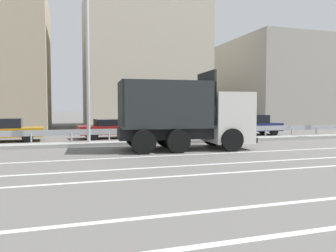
{
  "coord_description": "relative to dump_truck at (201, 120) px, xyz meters",
  "views": [
    {
      "loc": [
        -4.4,
        -15.57,
        1.97
      ],
      "look_at": [
        0.59,
        0.36,
        1.04
      ],
      "focal_mm": 35.0,
      "sensor_mm": 36.0,
      "label": 1
    }
  ],
  "objects": [
    {
      "name": "lane_strip_0",
      "position": [
        -0.85,
        -1.74,
        -1.36
      ],
      "size": [
        70.57,
        0.16,
        0.01
      ],
      "primitive_type": "cube",
      "color": "silver",
      "rests_on": "ground_plane"
    },
    {
      "name": "median_island",
      "position": [
        -1.8,
        2.83,
        -1.28
      ],
      "size": [
        38.81,
        1.1,
        0.18
      ],
      "primitive_type": "cube",
      "color": "gray",
      "rests_on": "ground_plane"
    },
    {
      "name": "median_road_sign",
      "position": [
        3.48,
        2.83,
        -0.04
      ],
      "size": [
        0.85,
        0.16,
        2.44
      ],
      "color": "white",
      "rests_on": "ground_plane"
    },
    {
      "name": "ground_plane",
      "position": [
        -1.8,
        1.08,
        -1.37
      ],
      "size": [
        320.0,
        320.0,
        0.0
      ],
      "primitive_type": "plane",
      "color": "#605E5B"
    },
    {
      "name": "parked_car_6",
      "position": [
        1.82,
        6.89,
        -0.65
      ],
      "size": [
        4.95,
        2.16,
        1.37
      ],
      "rotation": [
        0.0,
        0.0,
        1.5
      ],
      "color": "#335B33",
      "rests_on": "ground_plane"
    },
    {
      "name": "parked_car_5",
      "position": [
        -3.45,
        6.72,
        -0.71
      ],
      "size": [
        4.26,
        2.22,
        1.24
      ],
      "rotation": [
        0.0,
        0.0,
        -1.49
      ],
      "color": "maroon",
      "rests_on": "ground_plane"
    },
    {
      "name": "parked_car_4",
      "position": [
        -9.74,
        6.4,
        -0.68
      ],
      "size": [
        4.69,
        2.18,
        1.36
      ],
      "rotation": [
        0.0,
        0.0,
        1.63
      ],
      "color": "#B27A14",
      "rests_on": "ground_plane"
    },
    {
      "name": "lane_strip_3",
      "position": [
        -0.85,
        -8.86,
        -1.36
      ],
      "size": [
        70.57,
        0.16,
        0.01
      ],
      "primitive_type": "cube",
      "color": "silver",
      "rests_on": "ground_plane"
    },
    {
      "name": "street_lamp_1",
      "position": [
        -5.09,
        2.8,
        4.5
      ],
      "size": [
        0.72,
        2.5,
        10.66
      ],
      "color": "#ADADB2",
      "rests_on": "ground_plane"
    },
    {
      "name": "church_tower",
      "position": [
        5.87,
        31.49,
        3.78
      ],
      "size": [
        3.6,
        3.6,
        11.45
      ],
      "color": "silver",
      "rests_on": "ground_plane"
    },
    {
      "name": "lane_strip_1",
      "position": [
        -0.85,
        -4.15,
        -1.36
      ],
      "size": [
        70.57,
        0.16,
        0.01
      ],
      "primitive_type": "cube",
      "color": "silver",
      "rests_on": "ground_plane"
    },
    {
      "name": "lane_strip_2",
      "position": [
        -0.85,
        -5.66,
        -1.36
      ],
      "size": [
        70.57,
        0.16,
        0.01
      ],
      "primitive_type": "cube",
      "color": "silver",
      "rests_on": "ground_plane"
    },
    {
      "name": "background_building_2",
      "position": [
        21.53,
        19.34,
        3.36
      ],
      "size": [
        20.1,
        15.22,
        9.46
      ],
      "primitive_type": "cube",
      "color": "gray",
      "rests_on": "ground_plane"
    },
    {
      "name": "median_guardrail",
      "position": [
        -1.8,
        4.21,
        -0.8
      ],
      "size": [
        70.57,
        0.09,
        0.78
      ],
      "color": "#9EA0A5",
      "rests_on": "ground_plane"
    },
    {
      "name": "parked_car_7",
      "position": [
        6.76,
        6.28,
        -0.64
      ],
      "size": [
        4.11,
        1.96,
        1.47
      ],
      "rotation": [
        0.0,
        0.0,
        1.52
      ],
      "color": "navy",
      "rests_on": "ground_plane"
    },
    {
      "name": "background_building_1",
      "position": [
        1.56,
        19.75,
        5.5
      ],
      "size": [
        11.61,
        11.31,
        13.72
      ],
      "primitive_type": "cube",
      "color": "#B7AD99",
      "rests_on": "ground_plane"
    },
    {
      "name": "dump_truck",
      "position": [
        0.0,
        0.0,
        0.0
      ],
      "size": [
        6.43,
        3.1,
        3.68
      ],
      "rotation": [
        0.0,
        0.0,
        -1.64
      ],
      "color": "silver",
      "rests_on": "ground_plane"
    }
  ]
}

